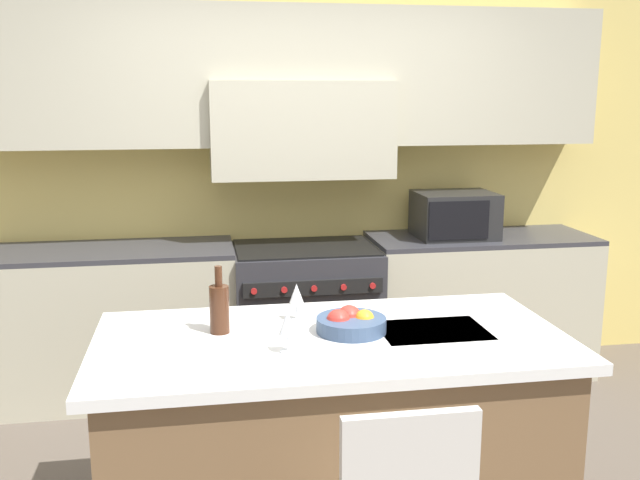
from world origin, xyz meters
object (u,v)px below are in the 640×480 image
(microwave, at_px, (454,215))
(wine_bottle, at_px, (219,308))
(wine_glass_far, at_px, (296,295))
(fruit_bowl, at_px, (350,323))
(range_stove, at_px, (305,316))
(wine_glass_near, at_px, (287,324))

(microwave, bearing_deg, wine_bottle, -135.00)
(microwave, bearing_deg, wine_glass_far, -130.37)
(wine_bottle, relative_size, wine_glass_far, 1.73)
(wine_glass_far, relative_size, fruit_bowl, 0.56)
(range_stove, relative_size, fruit_bowl, 3.23)
(wine_bottle, bearing_deg, range_stove, 69.43)
(wine_glass_far, bearing_deg, wine_glass_near, -102.92)
(wine_glass_far, height_order, fruit_bowl, wine_glass_far)
(microwave, distance_m, wine_glass_far, 1.92)
(range_stove, relative_size, wine_bottle, 3.32)
(wine_bottle, height_order, fruit_bowl, wine_bottle)
(range_stove, xyz_separation_m, wine_glass_near, (-0.34, -1.82, 0.57))
(range_stove, height_order, wine_glass_near, wine_glass_near)
(microwave, height_order, fruit_bowl, microwave)
(wine_glass_near, height_order, wine_glass_far, same)
(fruit_bowl, bearing_deg, range_stove, 87.96)
(microwave, height_order, wine_glass_far, microwave)
(range_stove, distance_m, wine_glass_near, 1.94)
(wine_glass_near, bearing_deg, wine_glass_far, 77.08)
(wine_bottle, xyz_separation_m, wine_glass_near, (0.24, -0.27, 0.00))
(microwave, bearing_deg, wine_glass_near, -125.85)
(wine_glass_near, distance_m, fruit_bowl, 0.35)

